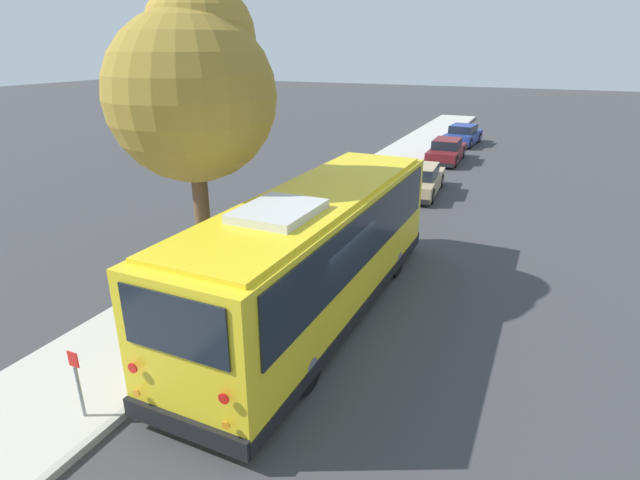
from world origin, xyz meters
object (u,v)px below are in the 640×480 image
object	(u,v)px
parked_sedan_tan	(419,180)
parked_sedan_blue	(463,135)
sign_post_near	(78,384)
sign_post_far	(145,338)
street_tree	(194,85)
parked_sedan_maroon	(446,151)
shuttle_bus	(317,248)

from	to	relation	value
parked_sedan_tan	parked_sedan_blue	distance (m)	13.19
parked_sedan_tan	sign_post_near	world-z (taller)	sign_post_near
parked_sedan_blue	sign_post_far	bearing A→B (deg)	-178.26
street_tree	sign_post_far	size ratio (longest dim) A/B	5.88
parked_sedan_maroon	parked_sedan_blue	world-z (taller)	parked_sedan_blue
parked_sedan_maroon	sign_post_far	xyz separation A→B (m)	(-22.54, 1.65, 0.18)
parked_sedan_blue	sign_post_near	distance (m)	30.14
shuttle_bus	sign_post_far	world-z (taller)	shuttle_bus
parked_sedan_maroon	sign_post_near	bearing A→B (deg)	175.31
sign_post_far	parked_sedan_maroon	bearing A→B (deg)	-4.18
shuttle_bus	parked_sedan_blue	distance (m)	24.93
parked_sedan_maroon	parked_sedan_blue	size ratio (longest dim) A/B	1.03
shuttle_bus	parked_sedan_blue	size ratio (longest dim) A/B	2.37
shuttle_bus	sign_post_near	world-z (taller)	shuttle_bus
parked_sedan_tan	sign_post_far	size ratio (longest dim) A/B	3.55
sign_post_far	shuttle_bus	bearing A→B (deg)	-30.31
shuttle_bus	street_tree	bearing A→B (deg)	93.57
street_tree	sign_post_far	xyz separation A→B (m)	(-3.46, -0.96, -4.55)
street_tree	shuttle_bus	bearing A→B (deg)	-87.38
shuttle_bus	street_tree	distance (m)	4.73
parked_sedan_tan	street_tree	xyz separation A→B (m)	(-11.84, 2.78, 4.73)
parked_sedan_blue	sign_post_far	distance (m)	28.54
parked_sedan_maroon	street_tree	distance (m)	19.84
parked_sedan_maroon	shuttle_bus	bearing A→B (deg)	-179.41
parked_sedan_blue	sign_post_far	size ratio (longest dim) A/B	3.36
parked_sedan_blue	street_tree	world-z (taller)	street_tree
street_tree	sign_post_near	bearing A→B (deg)	-169.28
parked_sedan_blue	shuttle_bus	bearing A→B (deg)	-173.89
street_tree	parked_sedan_blue	bearing A→B (deg)	-5.85
shuttle_bus	parked_sedan_maroon	xyz separation A→B (m)	(18.95, 0.46, -1.13)
street_tree	sign_post_near	size ratio (longest dim) A/B	5.77
parked_sedan_maroon	sign_post_near	xyz separation A→B (m)	(-24.15, 1.65, 0.21)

